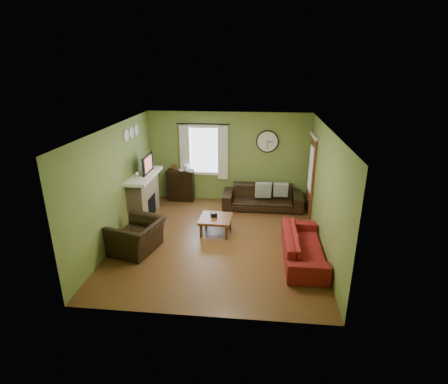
# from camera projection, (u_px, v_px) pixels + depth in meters

# --- Properties ---
(floor) EXTENTS (4.60, 5.20, 0.00)m
(floor) POSITION_uv_depth(u_px,v_px,m) (218.00, 240.00, 8.10)
(floor) COLOR brown
(floor) RESTS_ON ground
(ceiling) EXTENTS (4.60, 5.20, 0.00)m
(ceiling) POSITION_uv_depth(u_px,v_px,m) (217.00, 128.00, 7.20)
(ceiling) COLOR white
(ceiling) RESTS_ON ground
(wall_left) EXTENTS (0.00, 5.20, 2.60)m
(wall_left) POSITION_uv_depth(u_px,v_px,m) (116.00, 184.00, 7.87)
(wall_left) COLOR olive
(wall_left) RESTS_ON ground
(wall_right) EXTENTS (0.00, 5.20, 2.60)m
(wall_right) POSITION_uv_depth(u_px,v_px,m) (325.00, 191.00, 7.43)
(wall_right) COLOR olive
(wall_right) RESTS_ON ground
(wall_back) EXTENTS (4.60, 0.00, 2.60)m
(wall_back) POSITION_uv_depth(u_px,v_px,m) (228.00, 157.00, 10.07)
(wall_back) COLOR olive
(wall_back) RESTS_ON ground
(wall_front) EXTENTS (4.60, 0.00, 2.60)m
(wall_front) POSITION_uv_depth(u_px,v_px,m) (197.00, 245.00, 5.22)
(wall_front) COLOR olive
(wall_front) RESTS_ON ground
(fireplace) EXTENTS (0.40, 1.40, 1.10)m
(fireplace) POSITION_uv_depth(u_px,v_px,m) (144.00, 197.00, 9.18)
(fireplace) COLOR tan
(fireplace) RESTS_ON floor
(firebox) EXTENTS (0.04, 0.60, 0.55)m
(firebox) POSITION_uv_depth(u_px,v_px,m) (152.00, 206.00, 9.25)
(firebox) COLOR black
(firebox) RESTS_ON fireplace
(mantel) EXTENTS (0.58, 1.60, 0.08)m
(mantel) POSITION_uv_depth(u_px,v_px,m) (143.00, 176.00, 8.97)
(mantel) COLOR white
(mantel) RESTS_ON fireplace
(tv) EXTENTS (0.08, 0.60, 0.35)m
(tv) POSITION_uv_depth(u_px,v_px,m) (145.00, 166.00, 9.04)
(tv) COLOR black
(tv) RESTS_ON mantel
(tv_screen) EXTENTS (0.02, 0.62, 0.36)m
(tv_screen) POSITION_uv_depth(u_px,v_px,m) (148.00, 164.00, 9.01)
(tv_screen) COLOR #994C3F
(tv_screen) RESTS_ON mantel
(medallion_left) EXTENTS (0.28, 0.28, 0.03)m
(medallion_left) POSITION_uv_depth(u_px,v_px,m) (126.00, 135.00, 8.28)
(medallion_left) COLOR white
(medallion_left) RESTS_ON wall_left
(medallion_mid) EXTENTS (0.28, 0.28, 0.03)m
(medallion_mid) POSITION_uv_depth(u_px,v_px,m) (131.00, 133.00, 8.61)
(medallion_mid) COLOR white
(medallion_mid) RESTS_ON wall_left
(medallion_right) EXTENTS (0.28, 0.28, 0.03)m
(medallion_right) POSITION_uv_depth(u_px,v_px,m) (136.00, 130.00, 8.93)
(medallion_right) COLOR white
(medallion_right) RESTS_ON wall_left
(window_pane) EXTENTS (1.00, 0.02, 1.30)m
(window_pane) POSITION_uv_depth(u_px,v_px,m) (204.00, 150.00, 10.05)
(window_pane) COLOR silver
(window_pane) RESTS_ON wall_back
(curtain_rod) EXTENTS (0.03, 0.03, 1.50)m
(curtain_rod) POSITION_uv_depth(u_px,v_px,m) (203.00, 124.00, 9.69)
(curtain_rod) COLOR black
(curtain_rod) RESTS_ON wall_back
(curtain_left) EXTENTS (0.28, 0.04, 1.55)m
(curtain_left) POSITION_uv_depth(u_px,v_px,m) (185.00, 152.00, 10.03)
(curtain_left) COLOR silver
(curtain_left) RESTS_ON wall_back
(curtain_right) EXTENTS (0.28, 0.04, 1.55)m
(curtain_right) POSITION_uv_depth(u_px,v_px,m) (223.00, 153.00, 9.92)
(curtain_right) COLOR silver
(curtain_right) RESTS_ON wall_back
(wall_clock) EXTENTS (0.64, 0.06, 0.64)m
(wall_clock) POSITION_uv_depth(u_px,v_px,m) (267.00, 142.00, 9.75)
(wall_clock) COLOR white
(wall_clock) RESTS_ON wall_back
(door) EXTENTS (0.05, 0.90, 2.10)m
(door) POSITION_uv_depth(u_px,v_px,m) (311.00, 176.00, 9.24)
(door) COLOR brown
(door) RESTS_ON floor
(bookshelf) EXTENTS (0.78, 0.33, 0.93)m
(bookshelf) POSITION_uv_depth(u_px,v_px,m) (181.00, 185.00, 10.32)
(bookshelf) COLOR black
(bookshelf) RESTS_ON floor
(book) EXTENTS (0.27, 0.28, 0.02)m
(book) POSITION_uv_depth(u_px,v_px,m) (179.00, 170.00, 10.11)
(book) COLOR #5B3417
(book) RESTS_ON bookshelf
(sofa_brown) EXTENTS (2.20, 0.86, 0.64)m
(sofa_brown) POSITION_uv_depth(u_px,v_px,m) (262.00, 197.00, 9.80)
(sofa_brown) COLOR black
(sofa_brown) RESTS_ON floor
(pillow_left) EXTENTS (0.45, 0.17, 0.44)m
(pillow_left) POSITION_uv_depth(u_px,v_px,m) (263.00, 190.00, 9.68)
(pillow_left) COLOR #95A4A4
(pillow_left) RESTS_ON sofa_brown
(pillow_right) EXTENTS (0.40, 0.13, 0.39)m
(pillow_right) POSITION_uv_depth(u_px,v_px,m) (281.00, 190.00, 9.70)
(pillow_right) COLOR #95A4A4
(pillow_right) RESTS_ON sofa_brown
(sofa_red) EXTENTS (0.80, 2.04, 0.60)m
(sofa_red) POSITION_uv_depth(u_px,v_px,m) (303.00, 246.00, 7.25)
(sofa_red) COLOR maroon
(sofa_red) RESTS_ON floor
(armchair) EXTENTS (1.19, 1.28, 0.70)m
(armchair) POSITION_uv_depth(u_px,v_px,m) (137.00, 236.00, 7.55)
(armchair) COLOR black
(armchair) RESTS_ON floor
(coffee_table) EXTENTS (0.78, 0.78, 0.40)m
(coffee_table) POSITION_uv_depth(u_px,v_px,m) (216.00, 225.00, 8.40)
(coffee_table) COLOR #5B3417
(coffee_table) RESTS_ON floor
(tissue_box) EXTENTS (0.18, 0.18, 0.10)m
(tissue_box) POSITION_uv_depth(u_px,v_px,m) (214.00, 217.00, 8.37)
(tissue_box) COLOR black
(tissue_box) RESTS_ON coffee_table
(wine_glass_a) EXTENTS (0.07, 0.07, 0.20)m
(wine_glass_a) POSITION_uv_depth(u_px,v_px,m) (137.00, 177.00, 8.43)
(wine_glass_a) COLOR white
(wine_glass_a) RESTS_ON mantel
(wine_glass_b) EXTENTS (0.07, 0.07, 0.19)m
(wine_glass_b) POSITION_uv_depth(u_px,v_px,m) (138.00, 176.00, 8.50)
(wine_glass_b) COLOR white
(wine_glass_b) RESTS_ON mantel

